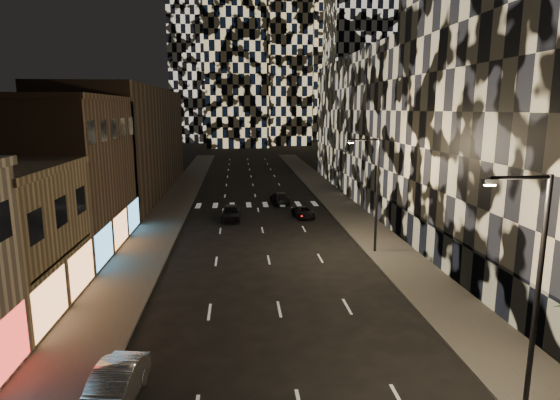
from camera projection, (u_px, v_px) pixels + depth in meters
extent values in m
cube|color=#47443F|center=(173.00, 206.00, 55.41)|extent=(4.00, 120.00, 0.15)
cube|color=#47443F|center=(339.00, 203.00, 57.19)|extent=(4.00, 120.00, 0.15)
cube|color=#4C4C47|center=(191.00, 205.00, 55.60)|extent=(0.20, 120.00, 0.15)
cube|color=#4C4C47|center=(322.00, 203.00, 57.00)|extent=(0.20, 120.00, 0.15)
cube|color=brown|center=(54.00, 177.00, 37.52)|extent=(10.00, 15.00, 12.00)
cube|color=brown|center=(128.00, 141.00, 63.22)|extent=(10.00, 40.00, 14.00)
cube|color=#383838|center=(451.00, 255.00, 32.20)|extent=(0.60, 25.00, 3.00)
cube|color=#232326|center=(402.00, 126.00, 63.20)|extent=(16.00, 40.00, 18.00)
cylinder|color=black|center=(537.00, 296.00, 17.10)|extent=(0.20, 0.20, 9.00)
cylinder|color=black|center=(521.00, 178.00, 16.15)|extent=(2.20, 0.14, 0.14)
cube|color=black|center=(490.00, 181.00, 16.07)|extent=(0.50, 0.25, 0.18)
cube|color=#FFEAB2|center=(490.00, 185.00, 16.10)|extent=(0.35, 0.18, 0.06)
cylinder|color=black|center=(377.00, 196.00, 36.64)|extent=(0.20, 0.20, 9.00)
cylinder|color=black|center=(365.00, 140.00, 35.69)|extent=(2.20, 0.14, 0.14)
cube|color=black|center=(351.00, 141.00, 35.62)|extent=(0.50, 0.25, 0.18)
cube|color=#FFEAB2|center=(351.00, 143.00, 35.64)|extent=(0.35, 0.18, 0.06)
imported|color=#929397|center=(114.00, 388.00, 18.14)|extent=(2.10, 4.70, 1.50)
imported|color=black|center=(231.00, 213.00, 48.41)|extent=(1.92, 4.64, 1.57)
imported|color=black|center=(280.00, 198.00, 57.03)|extent=(2.29, 4.89, 1.38)
imported|color=black|center=(303.00, 212.00, 49.60)|extent=(2.30, 4.19, 1.11)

